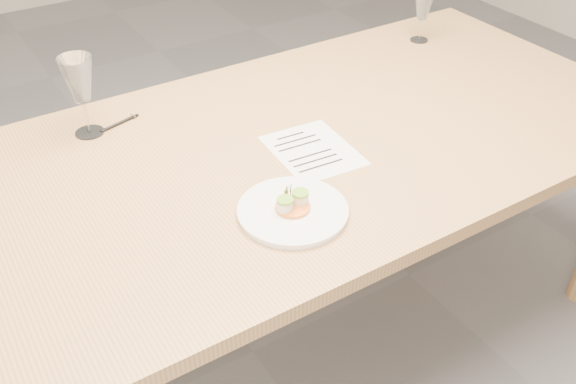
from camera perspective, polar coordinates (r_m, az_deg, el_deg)
ground at (r=2.15m, az=-3.17°, el=-13.95°), size 7.00×7.00×0.00m
dining_table at (r=1.68m, az=-3.94°, el=1.01°), size 2.40×1.00×0.75m
dinner_plate at (r=1.45m, az=0.44°, el=-1.62°), size 0.25×0.25×0.07m
recipe_sheet at (r=1.67m, az=2.20°, el=3.71°), size 0.22×0.27×0.00m
ballpoint_pen at (r=1.85m, az=-14.71°, el=5.97°), size 0.12×0.04×0.01m
wine_glass_2 at (r=1.76m, az=-18.10°, el=9.33°), size 0.09×0.09×0.22m
wine_glass_3 at (r=2.30m, az=11.94°, el=15.89°), size 0.07×0.07×0.18m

